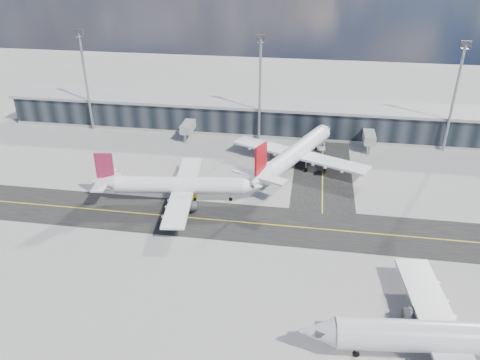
{
  "coord_description": "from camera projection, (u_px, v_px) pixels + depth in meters",
  "views": [
    {
      "loc": [
        14.23,
        -74.81,
        50.96
      ],
      "look_at": [
        0.21,
        12.67,
        5.0
      ],
      "focal_mm": 35.0,
      "sensor_mm": 36.0,
      "label": 1
    }
  ],
  "objects": [
    {
      "name": "airliner_near",
      "position": [
        462.0,
        338.0,
        61.45
      ],
      "size": [
        42.56,
        36.35,
        12.6
      ],
      "rotation": [
        0.0,
        0.0,
        1.67
      ],
      "color": "#BABCBF",
      "rests_on": "ground"
    },
    {
      "name": "service_van",
      "position": [
        321.0,
        146.0,
        126.83
      ],
      "size": [
        2.42,
        5.04,
        1.39
      ],
      "primitive_type": "imported",
      "rotation": [
        0.0,
        0.0,
        0.02
      ],
      "color": "silver",
      "rests_on": "ground"
    },
    {
      "name": "terminal_concourse",
      "position": [
        262.0,
        117.0,
        137.3
      ],
      "size": [
        152.0,
        19.8,
        8.8
      ],
      "color": "black",
      "rests_on": "ground"
    },
    {
      "name": "airliner_redtail",
      "position": [
        296.0,
        153.0,
        114.51
      ],
      "size": [
        34.69,
        40.15,
        12.44
      ],
      "rotation": [
        0.0,
        0.0,
        -0.41
      ],
      "color": "silver",
      "rests_on": "ground"
    },
    {
      "name": "floodlight_masts",
      "position": [
        260.0,
        86.0,
        125.92
      ],
      "size": [
        102.5,
        0.7,
        28.9
      ],
      "color": "gray",
      "rests_on": "ground"
    },
    {
      "name": "taxiway_lanes",
      "position": [
        256.0,
        206.0,
        99.9
      ],
      "size": [
        180.0,
        63.0,
        0.03
      ],
      "color": "black",
      "rests_on": "ground"
    },
    {
      "name": "ground",
      "position": [
        229.0,
        232.0,
        91.04
      ],
      "size": [
        300.0,
        300.0,
        0.0
      ],
      "primitive_type": "plane",
      "color": "gray",
      "rests_on": "ground"
    },
    {
      "name": "baggage_tug",
      "position": [
        190.0,
        196.0,
        101.89
      ],
      "size": [
        3.58,
        2.84,
        2.03
      ],
      "rotation": [
        0.0,
        0.0,
        -1.09
      ],
      "color": "yellow",
      "rests_on": "ground"
    },
    {
      "name": "airliner_af",
      "position": [
        177.0,
        185.0,
        100.57
      ],
      "size": [
        37.04,
        31.67,
        10.97
      ],
      "rotation": [
        0.0,
        0.0,
        -1.44
      ],
      "color": "silver",
      "rests_on": "ground"
    }
  ]
}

